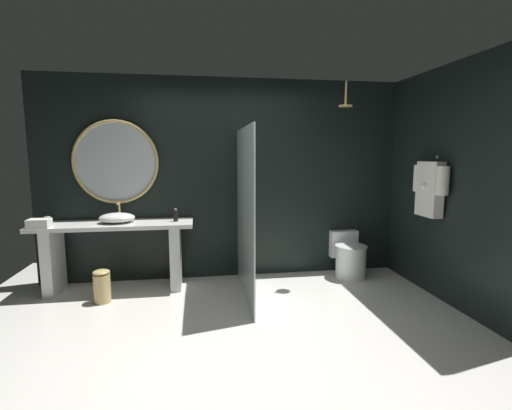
# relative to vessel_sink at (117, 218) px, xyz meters

# --- Properties ---
(ground_plane) EXTENTS (5.76, 5.76, 0.00)m
(ground_plane) POSITION_rel_vessel_sink_xyz_m (1.35, -1.56, -0.88)
(ground_plane) COLOR silver
(back_wall_panel) EXTENTS (4.80, 0.10, 2.60)m
(back_wall_panel) POSITION_rel_vessel_sink_xyz_m (1.35, 0.34, 0.42)
(back_wall_panel) COLOR black
(back_wall_panel) RESTS_ON ground_plane
(side_wall_right) EXTENTS (0.10, 2.47, 2.60)m
(side_wall_right) POSITION_rel_vessel_sink_xyz_m (3.70, -0.80, 0.42)
(side_wall_right) COLOR black
(side_wall_right) RESTS_ON ground_plane
(vanity_counter) EXTENTS (1.84, 0.55, 0.82)m
(vanity_counter) POSITION_rel_vessel_sink_xyz_m (-0.03, 0.00, -0.35)
(vanity_counter) COLOR silver
(vanity_counter) RESTS_ON ground_plane
(vessel_sink) EXTENTS (0.41, 0.34, 0.23)m
(vessel_sink) POSITION_rel_vessel_sink_xyz_m (0.00, 0.00, 0.00)
(vessel_sink) COLOR white
(vessel_sink) RESTS_ON vanity_counter
(tumbler_cup) EXTENTS (0.07, 0.07, 0.10)m
(tumbler_cup) POSITION_rel_vessel_sink_xyz_m (-0.77, -0.02, -0.01)
(tumbler_cup) COLOR silver
(tumbler_cup) RESTS_ON vanity_counter
(soap_dispenser) EXTENTS (0.05, 0.05, 0.16)m
(soap_dispenser) POSITION_rel_vessel_sink_xyz_m (0.69, -0.02, 0.01)
(soap_dispenser) COLOR black
(soap_dispenser) RESTS_ON vanity_counter
(round_wall_mirror) EXTENTS (1.04, 0.04, 1.04)m
(round_wall_mirror) POSITION_rel_vessel_sink_xyz_m (-0.03, 0.26, 0.65)
(round_wall_mirror) COLOR tan
(shower_glass_panel) EXTENTS (0.02, 1.46, 1.93)m
(shower_glass_panel) POSITION_rel_vessel_sink_xyz_m (1.48, -0.44, 0.08)
(shower_glass_panel) COLOR silver
(shower_glass_panel) RESTS_ON ground_plane
(rain_shower_head) EXTENTS (0.16, 0.16, 0.31)m
(rain_shower_head) POSITION_rel_vessel_sink_xyz_m (2.73, -0.21, 1.36)
(rain_shower_head) COLOR tan
(hanging_bathrobe) EXTENTS (0.20, 0.55, 0.69)m
(hanging_bathrobe) POSITION_rel_vessel_sink_xyz_m (3.56, -0.72, 0.39)
(hanging_bathrobe) COLOR tan
(toilet) EXTENTS (0.41, 0.61, 0.58)m
(toilet) POSITION_rel_vessel_sink_xyz_m (2.95, 0.05, -0.61)
(toilet) COLOR white
(toilet) RESTS_ON ground_plane
(waste_bin) EXTENTS (0.18, 0.18, 0.37)m
(waste_bin) POSITION_rel_vessel_sink_xyz_m (-0.11, -0.40, -0.69)
(waste_bin) COLOR tan
(waste_bin) RESTS_ON ground_plane
(folded_hand_towel) EXTENTS (0.23, 0.17, 0.10)m
(folded_hand_towel) POSITION_rel_vessel_sink_xyz_m (-0.80, -0.17, -0.01)
(folded_hand_towel) COLOR silver
(folded_hand_towel) RESTS_ON vanity_counter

